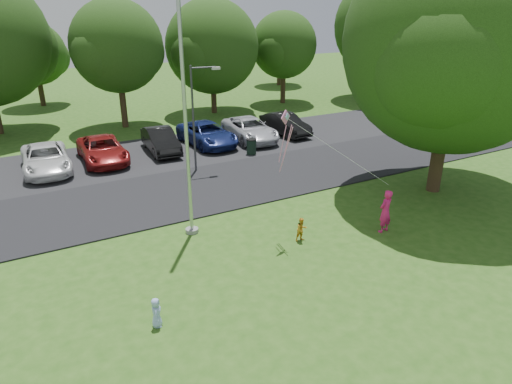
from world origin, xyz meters
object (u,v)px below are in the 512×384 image
woman (385,211)px  kite (288,131)px  flagpole (186,128)px  trash_can (251,147)px  street_lamp (197,109)px  child_blue (156,313)px  child_yellow (302,229)px  big_tree (455,48)px

woman → kite: (-3.56, 1.53, 3.25)m
flagpole → trash_can: 10.83m
flagpole → street_lamp: flagpole is taller
trash_can → child_blue: 15.74m
trash_can → woman: 11.18m
child_yellow → kite: (-0.33, 0.59, 3.65)m
street_lamp → child_blue: (-5.93, -11.29, -2.86)m
trash_can → big_tree: 12.02m
street_lamp → big_tree: size_ratio=0.47×
street_lamp → big_tree: big_tree is taller
big_tree → child_blue: (-14.53, -3.23, -6.09)m
flagpole → big_tree: bearing=-7.7°
flagpole → child_yellow: bearing=-38.0°
woman → child_blue: woman is taller
child_yellow → big_tree: bearing=8.1°
street_lamp → big_tree: 12.21m
child_yellow → child_blue: (-6.26, -2.18, -0.02)m
child_yellow → kite: kite is taller
street_lamp → kite: (-0.00, -8.52, 0.82)m
big_tree → child_yellow: (-8.27, -1.06, -6.07)m
trash_can → child_yellow: trash_can is taller
flagpole → child_yellow: 5.64m
flagpole → child_blue: size_ratio=11.31×
street_lamp → flagpole: bearing=-107.1°
trash_can → child_blue: bearing=-127.9°
flagpole → street_lamp: size_ratio=1.82×
trash_can → child_yellow: (-3.41, -10.24, -0.02)m
flagpole → trash_can: size_ratio=10.49×
street_lamp → woman: (3.56, -10.04, -2.43)m
child_blue → kite: bearing=-43.6°
street_lamp → trash_can: size_ratio=5.76×
street_lamp → kite: size_ratio=1.41×
trash_can → child_blue: trash_can is taller
street_lamp → child_yellow: street_lamp is taller
woman → child_blue: (-9.49, -1.24, -0.42)m
trash_can → big_tree: big_tree is taller
child_blue → street_lamp: bearing=-6.3°
street_lamp → child_blue: bearing=-109.9°
flagpole → kite: size_ratio=2.56×
kite → trash_can: bearing=45.1°
child_blue → kite: kite is taller
street_lamp → child_yellow: (0.33, -9.11, -2.84)m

